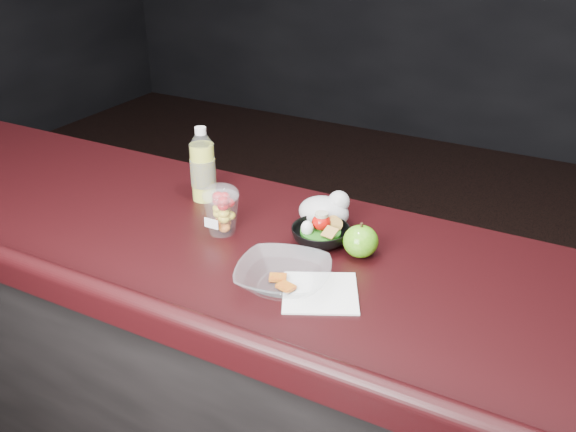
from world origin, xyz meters
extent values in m
cube|color=black|center=(0.00, 0.30, 0.49)|extent=(4.00, 0.65, 0.98)
cube|color=black|center=(0.00, 0.30, 1.00)|extent=(4.06, 0.71, 0.04)
cylinder|color=#DEE93C|center=(-0.30, 0.46, 1.10)|extent=(0.07, 0.07, 0.16)
cylinder|color=white|center=(-0.30, 0.46, 1.10)|extent=(0.07, 0.07, 0.16)
cone|color=white|center=(-0.30, 0.46, 1.20)|extent=(0.07, 0.07, 0.03)
cylinder|color=white|center=(-0.30, 0.46, 1.22)|extent=(0.03, 0.03, 0.02)
cylinder|color=#072D99|center=(-0.30, 0.46, 1.10)|extent=(0.07, 0.07, 0.08)
ellipsoid|color=white|center=(-0.14, 0.32, 1.13)|extent=(0.09, 0.09, 0.05)
ellipsoid|color=#358D10|center=(0.21, 0.38, 1.06)|extent=(0.08, 0.08, 0.08)
cylinder|color=black|center=(0.21, 0.38, 1.10)|extent=(0.01, 0.01, 0.01)
ellipsoid|color=silver|center=(0.07, 0.47, 1.06)|extent=(0.13, 0.11, 0.08)
sphere|color=silver|center=(0.10, 0.49, 1.09)|extent=(0.06, 0.06, 0.06)
imported|color=black|center=(0.10, 0.38, 1.04)|extent=(0.15, 0.15, 0.04)
cylinder|color=#0F470C|center=(0.10, 0.38, 1.05)|extent=(0.10, 0.10, 0.01)
ellipsoid|color=#AA0B07|center=(0.10, 0.39, 1.07)|extent=(0.05, 0.05, 0.04)
cylinder|color=beige|center=(0.10, 0.39, 1.09)|extent=(0.03, 0.03, 0.01)
ellipsoid|color=white|center=(0.08, 0.36, 1.07)|extent=(0.03, 0.03, 0.04)
imported|color=silver|center=(0.12, 0.17, 1.05)|extent=(0.25, 0.25, 0.05)
cube|color=#990F0C|center=(0.10, 0.18, 1.03)|extent=(0.05, 0.04, 0.01)
cube|color=#990F0C|center=(0.13, 0.16, 1.03)|extent=(0.04, 0.04, 0.01)
cube|color=white|center=(0.20, 0.19, 1.02)|extent=(0.21, 0.21, 0.00)
camera|label=1|loc=(0.69, -0.86, 1.79)|focal=40.00mm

